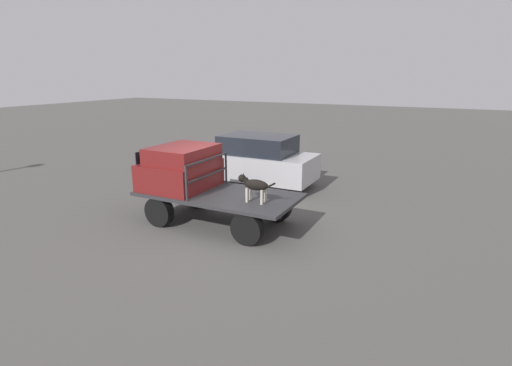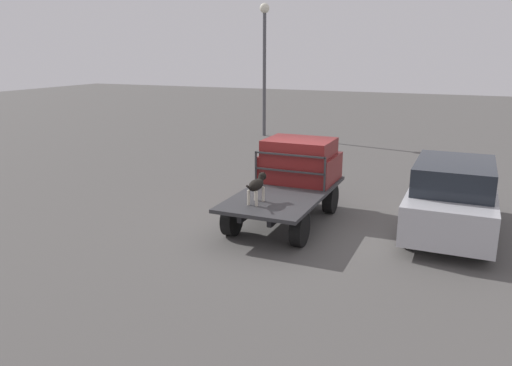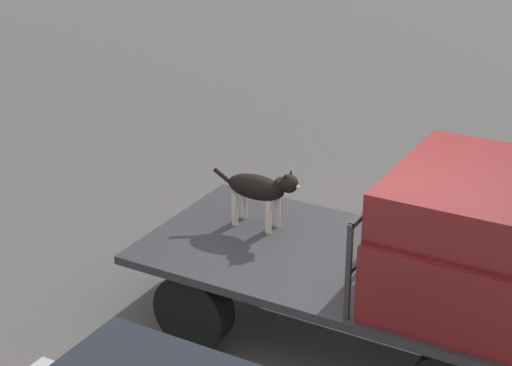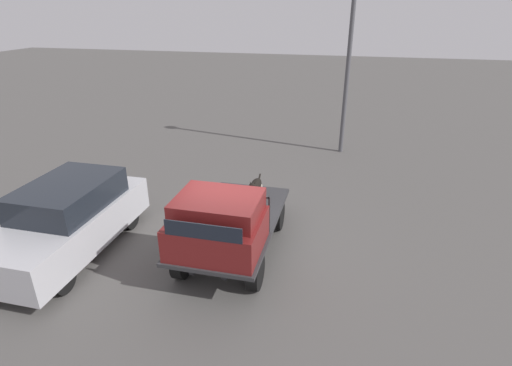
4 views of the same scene
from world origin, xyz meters
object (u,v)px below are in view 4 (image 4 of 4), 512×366
flatbed_truck (234,228)px  parked_sedan (69,219)px  light_pole_near (350,41)px  dog (255,186)px

flatbed_truck → parked_sedan: parked_sedan is taller
parked_sedan → light_pole_near: light_pole_near is taller
flatbed_truck → light_pole_near: bearing=164.6°
flatbed_truck → parked_sedan: 3.74m
dog → parked_sedan: parked_sedan is taller
flatbed_truck → parked_sedan: bearing=-76.1°
parked_sedan → light_pole_near: (-8.44, 5.71, 3.26)m
light_pole_near → flatbed_truck: bearing=-15.4°
dog → light_pole_near: size_ratio=0.15×
dog → parked_sedan: (1.97, -3.86, -0.36)m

